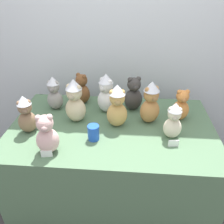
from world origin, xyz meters
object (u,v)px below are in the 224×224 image
(teddy_bear_blush, at_px, (47,135))
(teddy_bear_charcoal, at_px, (134,95))
(display_table, at_px, (112,161))
(teddy_bear_honey, at_px, (117,106))
(teddy_bear_mocha, at_px, (26,115))
(teddy_bear_chestnut, at_px, (82,90))
(party_cup_blue, at_px, (93,133))
(teddy_bear_snow, at_px, (106,94))
(teddy_bear_ash, at_px, (54,94))
(teddy_bear_caramel, at_px, (150,103))
(teddy_bear_sand, at_px, (75,101))
(teddy_bear_ginger, at_px, (181,106))
(teddy_bear_cream, at_px, (173,121))

(teddy_bear_blush, height_order, teddy_bear_charcoal, teddy_bear_charcoal)
(display_table, height_order, teddy_bear_honey, teddy_bear_honey)
(teddy_bear_mocha, xyz_separation_m, teddy_bear_blush, (0.21, -0.21, -0.01))
(teddy_bear_chestnut, relative_size, party_cup_blue, 2.48)
(teddy_bear_blush, xyz_separation_m, teddy_bear_snow, (0.32, 0.54, 0.03))
(teddy_bear_ash, xyz_separation_m, teddy_bear_chestnut, (0.21, 0.12, -0.02))
(teddy_bear_caramel, bearing_deg, teddy_bear_mocha, 165.02)
(teddy_bear_sand, bearing_deg, teddy_bear_charcoal, 37.21)
(teddy_bear_snow, height_order, teddy_bear_ginger, teddy_bear_snow)
(teddy_bear_mocha, xyz_separation_m, teddy_bear_cream, (1.03, 0.01, -0.01))
(teddy_bear_mocha, xyz_separation_m, teddy_bear_charcoal, (0.75, 0.38, -0.01))
(teddy_bear_ginger, bearing_deg, teddy_bear_chestnut, 159.28)
(teddy_bear_blush, distance_m, teddy_bear_cream, 0.84)
(teddy_bear_sand, height_order, teddy_bear_ash, teddy_bear_sand)
(teddy_bear_cream, relative_size, teddy_bear_snow, 0.82)
(teddy_bear_cream, bearing_deg, teddy_bear_sand, 170.11)
(teddy_bear_ash, bearing_deg, teddy_bear_charcoal, 8.74)
(teddy_bear_snow, height_order, teddy_bear_honey, teddy_bear_honey)
(teddy_bear_snow, relative_size, teddy_bear_ash, 1.14)
(teddy_bear_sand, distance_m, teddy_bear_honey, 0.32)
(teddy_bear_mocha, distance_m, teddy_bear_honey, 0.65)
(display_table, distance_m, teddy_bear_cream, 0.67)
(display_table, distance_m, teddy_bear_caramel, 0.61)
(teddy_bear_caramel, relative_size, party_cup_blue, 3.07)
(party_cup_blue, bearing_deg, teddy_bear_mocha, 173.39)
(teddy_bear_ash, xyz_separation_m, teddy_bear_charcoal, (0.65, 0.04, -0.01))
(teddy_bear_mocha, bearing_deg, display_table, -11.73)
(teddy_bear_snow, height_order, party_cup_blue, teddy_bear_snow)
(display_table, xyz_separation_m, teddy_bear_cream, (0.43, -0.11, 0.50))
(teddy_bear_honey, bearing_deg, teddy_bear_snow, 107.24)
(teddy_bear_mocha, xyz_separation_m, teddy_bear_sand, (0.31, 0.17, 0.03))
(teddy_bear_charcoal, xyz_separation_m, teddy_bear_honey, (-0.12, -0.25, 0.03))
(teddy_bear_blush, bearing_deg, teddy_bear_cream, 2.13)
(teddy_bear_snow, xyz_separation_m, teddy_bear_honey, (0.10, -0.20, 0.00))
(teddy_bear_blush, xyz_separation_m, teddy_bear_honey, (0.42, 0.34, 0.03))
(teddy_bear_blush, relative_size, teddy_bear_ginger, 1.09)
(teddy_bear_honey, bearing_deg, party_cup_blue, -138.69)
(teddy_bear_snow, bearing_deg, display_table, -42.25)
(teddy_bear_blush, bearing_deg, teddy_bear_snow, 46.47)
(teddy_bear_snow, relative_size, teddy_bear_sand, 0.95)
(party_cup_blue, bearing_deg, teddy_bear_blush, -150.55)
(teddy_bear_cream, xyz_separation_m, teddy_bear_honey, (-0.39, 0.11, 0.03))
(teddy_bear_sand, relative_size, teddy_bear_charcoal, 1.20)
(teddy_bear_mocha, relative_size, teddy_bear_ash, 0.99)
(teddy_bear_ginger, bearing_deg, teddy_bear_charcoal, 154.64)
(teddy_bear_charcoal, bearing_deg, teddy_bear_ginger, -36.33)
(teddy_bear_sand, height_order, teddy_bear_caramel, teddy_bear_sand)
(teddy_bear_cream, relative_size, teddy_bear_ginger, 1.07)
(teddy_bear_snow, bearing_deg, teddy_bear_cream, -2.25)
(teddy_bear_cream, relative_size, teddy_bear_caramel, 0.81)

